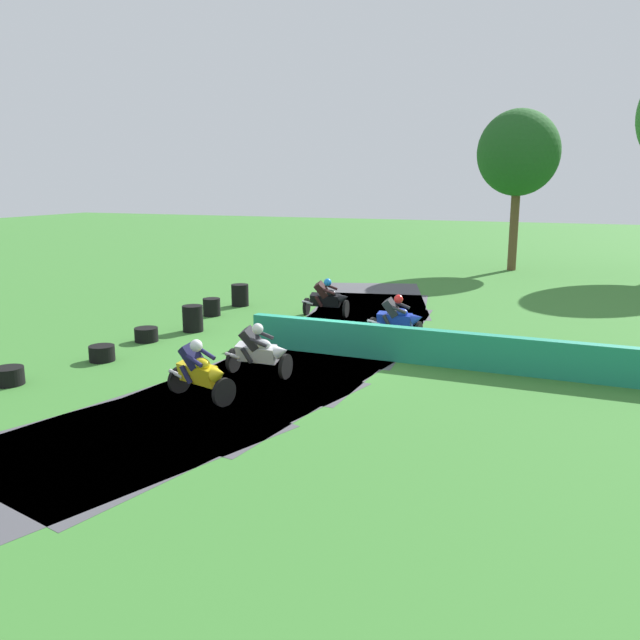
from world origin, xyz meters
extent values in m
plane|color=#38752D|center=(0.00, 0.00, 0.00)|extent=(120.00, 120.00, 0.00)
cube|color=#47474C|center=(-1.61, -8.24, 0.00)|extent=(6.45, 8.81, 0.01)
cube|color=#47474C|center=(-0.78, -5.55, 0.00)|extent=(5.76, 8.65, 0.01)
cube|color=#47474C|center=(-0.24, -2.80, 0.00)|extent=(5.00, 8.39, 0.01)
cube|color=#47474C|center=(-0.01, 0.00, 0.00)|extent=(4.18, 8.04, 0.01)
cube|color=#47474C|center=(-0.08, 2.81, 0.00)|extent=(4.57, 8.22, 0.01)
cube|color=#47474C|center=(-0.45, 5.59, 0.00)|extent=(5.36, 8.53, 0.01)
cube|color=#47474C|center=(-1.12, 8.32, 0.00)|extent=(6.09, 8.74, 0.01)
cube|color=#1E8466|center=(5.15, -0.15, 0.45)|extent=(14.26, 0.71, 0.90)
cylinder|color=black|center=(-0.28, -4.72, 0.29)|extent=(0.30, 0.71, 0.72)
cylinder|color=black|center=(-1.61, -4.31, 0.29)|extent=(0.30, 0.71, 0.72)
cube|color=yellow|center=(-0.96, -4.58, 0.59)|extent=(1.06, 0.64, 0.45)
ellipsoid|color=yellow|center=(-0.81, -4.69, 0.84)|extent=(0.52, 0.44, 0.30)
cone|color=yellow|center=(-0.32, -4.80, 0.70)|extent=(0.48, 0.43, 0.46)
cylinder|color=#B2B2B7|center=(-1.57, -4.50, 0.48)|extent=(0.42, 0.21, 0.17)
cube|color=#1E1E4C|center=(-1.06, -4.63, 0.96)|extent=(0.58, 0.37, 0.62)
sphere|color=white|center=(-0.87, -4.76, 1.23)|extent=(0.26, 0.26, 0.26)
cylinder|color=#1E1E4C|center=(-0.75, -4.55, 1.02)|extent=(0.44, 0.20, 0.24)
cylinder|color=#1E1E4C|center=(-0.85, -4.89, 0.94)|extent=(0.44, 0.20, 0.24)
cylinder|color=#1E1E4C|center=(-1.09, -4.36, 0.64)|extent=(0.31, 0.17, 0.42)
cylinder|color=#1E1E4C|center=(-1.19, -4.70, 0.57)|extent=(0.31, 0.17, 0.42)
cylinder|color=black|center=(0.11, -2.53, 0.29)|extent=(0.11, 0.75, 0.75)
cylinder|color=black|center=(-1.29, -2.49, 0.29)|extent=(0.11, 0.75, 0.75)
cube|color=silver|center=(-0.60, -2.60, 0.57)|extent=(1.01, 0.41, 0.47)
ellipsoid|color=silver|center=(-0.42, -2.68, 0.82)|extent=(0.45, 0.35, 0.31)
cone|color=silver|center=(0.08, -2.65, 0.69)|extent=(0.40, 0.43, 0.48)
cylinder|color=#B2B2B7|center=(-1.20, -2.67, 0.46)|extent=(0.41, 0.12, 0.18)
cube|color=#28282D|center=(-0.68, -2.71, 0.94)|extent=(0.50, 0.45, 0.63)
sphere|color=white|center=(-0.46, -2.80, 1.21)|extent=(0.26, 0.26, 0.26)
cylinder|color=#28282D|center=(-0.40, -2.55, 1.02)|extent=(0.43, 0.15, 0.24)
cylinder|color=#28282D|center=(-0.40, -2.90, 0.91)|extent=(0.43, 0.15, 0.24)
cylinder|color=#28282D|center=(-0.77, -2.43, 0.65)|extent=(0.27, 0.23, 0.42)
cylinder|color=#28282D|center=(-0.78, -2.77, 0.54)|extent=(0.27, 0.23, 0.42)
cylinder|color=black|center=(2.17, 2.13, 0.29)|extent=(0.12, 0.71, 0.71)
cylinder|color=black|center=(0.77, 2.19, 0.29)|extent=(0.12, 0.71, 0.71)
cube|color=#1E38B2|center=(1.46, 2.10, 0.59)|extent=(1.02, 0.40, 0.45)
ellipsoid|color=#1E38B2|center=(1.64, 2.04, 0.84)|extent=(0.45, 0.34, 0.29)
cone|color=#1E38B2|center=(2.14, 2.04, 0.70)|extent=(0.41, 0.40, 0.46)
cylinder|color=#B2B2B7|center=(0.86, 2.03, 0.48)|extent=(0.41, 0.11, 0.17)
cube|color=#28282D|center=(1.38, 2.03, 0.96)|extent=(0.51, 0.40, 0.61)
sphere|color=red|center=(1.60, 1.96, 1.24)|extent=(0.26, 0.26, 0.26)
cylinder|color=#28282D|center=(1.67, 2.18, 1.02)|extent=(0.43, 0.12, 0.24)
cylinder|color=#28282D|center=(1.65, 1.83, 0.95)|extent=(0.43, 0.12, 0.24)
cylinder|color=#28282D|center=(1.29, 2.28, 0.64)|extent=(0.28, 0.19, 0.42)
cylinder|color=#28282D|center=(1.28, 1.93, 0.57)|extent=(0.28, 0.19, 0.42)
cylinder|color=black|center=(-0.91, 4.61, 0.29)|extent=(0.14, 0.75, 0.75)
cylinder|color=black|center=(-2.31, 4.51, 0.29)|extent=(0.14, 0.75, 0.75)
cube|color=black|center=(-1.61, 4.47, 0.57)|extent=(1.03, 0.46, 0.46)
ellipsoid|color=black|center=(-1.42, 4.41, 0.82)|extent=(0.46, 0.37, 0.31)
cone|color=black|center=(-0.93, 4.48, 0.69)|extent=(0.41, 0.41, 0.48)
cylinder|color=#B2B2B7|center=(-2.20, 4.34, 0.46)|extent=(0.42, 0.16, 0.18)
cube|color=#331919|center=(-1.68, 4.35, 0.94)|extent=(0.51, 0.46, 0.63)
sphere|color=#1E7FE0|center=(-1.45, 4.29, 1.21)|extent=(0.26, 0.26, 0.26)
cylinder|color=#331919|center=(-1.41, 4.54, 1.02)|extent=(0.43, 0.18, 0.24)
cylinder|color=#331919|center=(-1.39, 4.20, 0.91)|extent=(0.43, 0.18, 0.24)
cylinder|color=#331919|center=(-1.80, 4.62, 0.65)|extent=(0.27, 0.23, 0.42)
cylinder|color=#331919|center=(-1.77, 4.28, 0.54)|extent=(0.27, 0.23, 0.42)
cylinder|color=black|center=(-5.55, -5.25, 0.10)|extent=(0.67, 0.67, 0.20)
cylinder|color=black|center=(-5.55, -5.25, 0.30)|extent=(0.67, 0.67, 0.20)
cylinder|color=black|center=(-4.92, -2.86, 0.10)|extent=(0.65, 0.65, 0.20)
cylinder|color=black|center=(-4.92, -2.86, 0.30)|extent=(0.65, 0.65, 0.20)
cylinder|color=black|center=(-5.13, -0.71, 0.10)|extent=(0.67, 0.67, 0.20)
cylinder|color=black|center=(-5.13, -0.71, 0.30)|extent=(0.67, 0.67, 0.20)
cylinder|color=black|center=(-4.58, 0.90, 0.10)|extent=(0.62, 0.62, 0.20)
cylinder|color=black|center=(-4.58, 0.90, 0.30)|extent=(0.62, 0.62, 0.20)
cylinder|color=black|center=(-4.58, 0.90, 0.50)|extent=(0.62, 0.62, 0.20)
cylinder|color=black|center=(-4.58, 0.90, 0.70)|extent=(0.62, 0.62, 0.20)
cylinder|color=black|center=(-5.27, 3.16, 0.10)|extent=(0.59, 0.59, 0.20)
cylinder|color=black|center=(-5.27, 3.16, 0.30)|extent=(0.59, 0.59, 0.20)
cylinder|color=black|center=(-5.27, 3.16, 0.50)|extent=(0.59, 0.59, 0.20)
cylinder|color=black|center=(-5.23, 5.11, 0.10)|extent=(0.63, 0.63, 0.20)
cylinder|color=black|center=(-5.23, 5.11, 0.30)|extent=(0.63, 0.63, 0.20)
cylinder|color=black|center=(-5.23, 5.11, 0.50)|extent=(0.63, 0.63, 0.20)
cylinder|color=black|center=(-5.23, 5.11, 0.70)|extent=(0.63, 0.63, 0.20)
cylinder|color=brown|center=(3.09, 18.98, 2.08)|extent=(0.44, 0.44, 4.16)
ellipsoid|color=#1E511E|center=(3.09, 18.98, 5.89)|extent=(4.05, 4.05, 4.26)
camera|label=1|loc=(6.26, -15.89, 4.55)|focal=36.76mm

